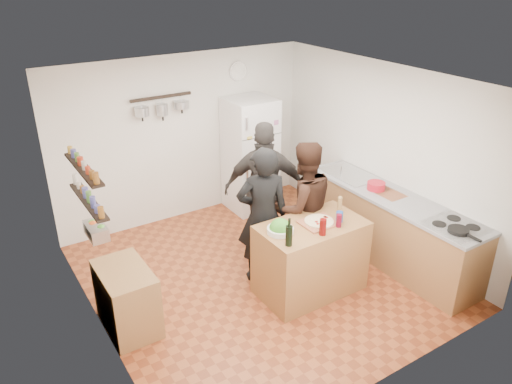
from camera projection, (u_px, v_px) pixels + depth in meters
room_shell at (243, 176)px, 6.18m from camera, size 4.20×4.20×4.20m
prep_island at (311, 258)px, 5.96m from camera, size 1.25×0.72×0.91m
pizza_board at (319, 223)px, 5.78m from camera, size 0.42×0.34×0.02m
pizza at (319, 221)px, 5.77m from camera, size 0.34×0.34×0.02m
salad_bowl at (280, 230)px, 5.58m from camera, size 0.30×0.30×0.06m
wine_bottle at (289, 236)px, 5.30m from camera, size 0.08×0.08×0.23m
wine_glass_near at (323, 227)px, 5.52m from camera, size 0.08×0.08×0.19m
wine_glass_far at (339, 221)px, 5.69m from camera, size 0.06×0.06×0.16m
pepper_mill at (340, 206)px, 5.98m from camera, size 0.06×0.06×0.18m
salt_canister at (339, 217)px, 5.79m from camera, size 0.08×0.08×0.13m
person_left at (263, 216)px, 6.02m from camera, size 0.75×0.63×1.76m
person_center at (303, 207)px, 6.25m from camera, size 0.95×0.80×1.74m
person_back at (265, 189)px, 6.60m from camera, size 1.15×0.97×1.85m
counter_run at (390, 228)px, 6.63m from camera, size 0.63×2.63×0.90m
stove_top at (456, 227)px, 5.72m from camera, size 0.60×0.62×0.02m
skillet at (458, 230)px, 5.57m from camera, size 0.23×0.23×0.04m
sink at (349, 174)px, 7.08m from camera, size 0.50×0.80×0.03m
cutting_board at (389, 194)px, 6.50m from camera, size 0.30×0.40×0.02m
red_bowl at (376, 186)px, 6.60m from camera, size 0.24×0.24×0.10m
fridge at (250, 155)px, 7.83m from camera, size 0.70×0.68×1.80m
wall_clock at (238, 71)px, 7.55m from camera, size 0.30×0.03×0.30m
spice_shelf_lower at (88, 201)px, 4.98m from camera, size 0.12×1.00×0.02m
spice_shelf_upper at (83, 169)px, 4.83m from camera, size 0.12×1.00×0.02m
produce_basket at (96, 231)px, 5.15m from camera, size 0.18×0.35×0.14m
side_table at (127, 299)px, 5.39m from camera, size 0.50×0.80×0.73m
pot_rack at (161, 97)px, 6.94m from camera, size 0.90×0.04×0.04m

